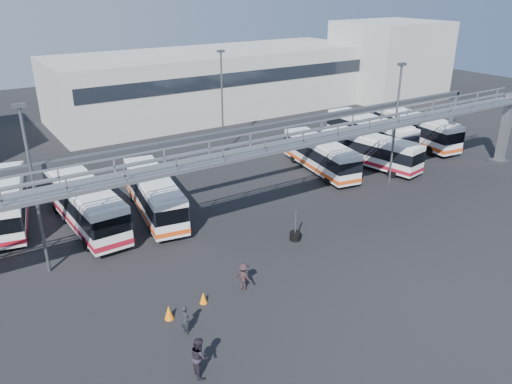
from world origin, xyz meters
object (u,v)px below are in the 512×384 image
bus_6 (320,154)px  cone_left (169,312)px  bus_8 (370,132)px  light_pole_mid (396,118)px  bus_2 (84,202)px  light_pole_left (33,183)px  pedestrian_a (185,320)px  light_pole_back (222,97)px  pedestrian_b (199,357)px  bus_3 (154,193)px  bus_9 (416,128)px  pedestrian_c (244,277)px  bus_1 (7,201)px  tire_stack (295,235)px  bus_7 (370,149)px  cone_right (203,298)px

bus_6 → cone_left: (-20.56, -12.65, -1.29)m
bus_8 → light_pole_mid: bearing=-122.3°
light_pole_mid → bus_2: bearing=166.3°
light_pole_left → bus_2: light_pole_left is taller
pedestrian_a → light_pole_back: bearing=-38.6°
pedestrian_b → bus_6: bearing=-42.6°
light_pole_left → pedestrian_a: (4.39, -9.70, -4.93)m
light_pole_back → bus_3: (-11.52, -9.97, -4.00)m
cone_left → bus_9: bearing=21.5°
pedestrian_c → bus_1: bearing=8.0°
pedestrian_c → tire_stack: (5.99, 3.09, -0.46)m
bus_1 → pedestrian_b: (4.49, -21.04, -0.75)m
bus_7 → cone_left: size_ratio=13.11×
bus_1 → bus_3: bearing=-14.5°
bus_3 → pedestrian_b: bus_3 is taller
bus_1 → bus_7: (30.39, -5.40, -0.04)m
cone_right → pedestrian_b: bearing=-119.2°
light_pole_mid → pedestrian_a: (-23.61, -8.70, -4.93)m
bus_7 → cone_left: bus_7 is taller
light_pole_mid → light_pole_back: 17.00m
bus_2 → pedestrian_a: (0.75, -14.63, -1.09)m
pedestrian_c → bus_2: bearing=-0.6°
pedestrian_a → pedestrian_b: size_ratio=0.82×
bus_7 → pedestrian_b: 30.27m
bus_2 → pedestrian_b: bus_2 is taller
light_pole_left → bus_6: (24.72, 4.46, -4.05)m
bus_3 → bus_6: bus_3 is taller
bus_1 → bus_6: (25.53, -3.97, -0.04)m
light_pole_left → bus_8: size_ratio=0.92×
bus_2 → bus_6: 21.08m
bus_1 → bus_9: size_ratio=0.95×
light_pole_mid → cone_right: (-21.72, -6.93, -5.39)m
pedestrian_c → tire_stack: size_ratio=0.77×
light_pole_left → bus_8: (33.49, 7.00, -3.89)m
cone_left → pedestrian_a: bearing=-81.3°
light_pole_mid → pedestrian_b: light_pole_mid is taller
light_pole_left → bus_6: bearing=10.2°
bus_2 → light_pole_mid: bearing=-16.2°
bus_9 → bus_7: bearing=-159.4°
bus_7 → bus_8: bus_8 is taller
light_pole_back → bus_8: light_pole_back is taller
light_pole_mid → bus_3: 20.55m
light_pole_back → cone_right: bearing=-122.0°
bus_7 → bus_8: 5.57m
pedestrian_a → cone_left: pedestrian_a is taller
light_pole_left → cone_right: (6.28, -7.93, -5.39)m
bus_9 → pedestrian_b: bus_9 is taller
tire_stack → bus_6: bearing=43.4°
cone_left → tire_stack: bearing=17.1°
light_pole_back → bus_2: 19.10m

